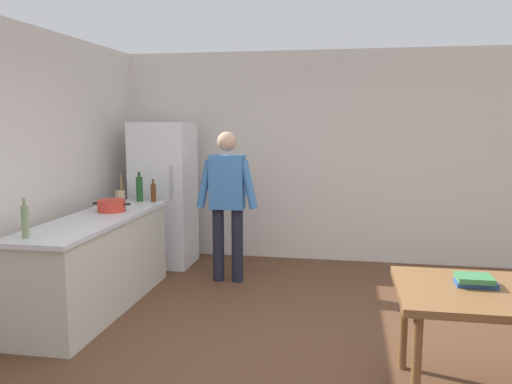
{
  "coord_description": "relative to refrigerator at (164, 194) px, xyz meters",
  "views": [
    {
      "loc": [
        0.36,
        -3.63,
        1.82
      ],
      "look_at": [
        -0.55,
        1.45,
        1.09
      ],
      "focal_mm": 35.68,
      "sensor_mm": 36.0,
      "label": 1
    }
  ],
  "objects": [
    {
      "name": "ground_plane",
      "position": [
        1.9,
        -2.4,
        -0.9
      ],
      "size": [
        14.0,
        14.0,
        0.0
      ],
      "primitive_type": "plane",
      "color": "brown"
    },
    {
      "name": "bottle_vinegar_tall",
      "position": [
        -0.23,
        -2.49,
        0.14
      ],
      "size": [
        0.06,
        0.06,
        0.32
      ],
      "color": "gray",
      "rests_on": "kitchen_counter"
    },
    {
      "name": "book_stack",
      "position": [
        3.1,
        -2.63,
        -0.11
      ],
      "size": [
        0.25,
        0.19,
        0.07
      ],
      "color": "#284C8E",
      "rests_on": "dining_table"
    },
    {
      "name": "refrigerator",
      "position": [
        0.0,
        0.0,
        0.0
      ],
      "size": [
        0.7,
        0.67,
        1.8
      ],
      "color": "white",
      "rests_on": "ground_plane"
    },
    {
      "name": "wall_back",
      "position": [
        1.9,
        0.6,
        0.45
      ],
      "size": [
        6.4,
        0.12,
        2.7
      ],
      "primitive_type": "cube",
      "color": "silver",
      "rests_on": "ground_plane"
    },
    {
      "name": "person",
      "position": [
        0.95,
        -0.55,
        0.08
      ],
      "size": [
        0.7,
        0.22,
        1.7
      ],
      "color": "#1E1E2D",
      "rests_on": "ground_plane"
    },
    {
      "name": "bottle_beer_brown",
      "position": [
        0.09,
        -0.59,
        0.11
      ],
      "size": [
        0.06,
        0.06,
        0.26
      ],
      "color": "#5B3314",
      "rests_on": "kitchen_counter"
    },
    {
      "name": "cooking_pot",
      "position": [
        -0.09,
        -1.27,
        0.06
      ],
      "size": [
        0.4,
        0.28,
        0.12
      ],
      "color": "red",
      "rests_on": "kitchen_counter"
    },
    {
      "name": "utensil_jar",
      "position": [
        -0.25,
        -0.73,
        0.08
      ],
      "size": [
        0.11,
        0.11,
        0.32
      ],
      "color": "tan",
      "rests_on": "kitchen_counter"
    },
    {
      "name": "kitchen_counter",
      "position": [
        -0.1,
        -1.6,
        -0.45
      ],
      "size": [
        0.64,
        2.2,
        0.9
      ],
      "color": "beige",
      "rests_on": "ground_plane"
    },
    {
      "name": "dining_table",
      "position": [
        3.3,
        -2.7,
        -0.23
      ],
      "size": [
        1.4,
        0.9,
        0.75
      ],
      "color": "brown",
      "rests_on": "ground_plane"
    },
    {
      "name": "bottle_wine_green",
      "position": [
        -0.07,
        -0.59,
        0.15
      ],
      "size": [
        0.08,
        0.08,
        0.34
      ],
      "color": "#1E5123",
      "rests_on": "kitchen_counter"
    }
  ]
}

